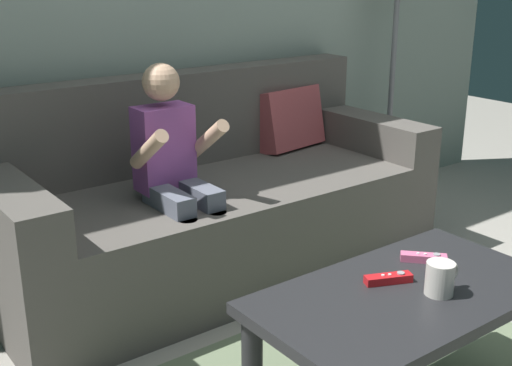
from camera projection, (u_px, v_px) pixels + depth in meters
name	position (u px, v px, depth m)	size (l,w,h in m)	color
couch	(214.00, 204.00, 2.92)	(1.96, 0.80, 0.85)	#56514C
person_seated_on_couch	(176.00, 172.00, 2.54)	(0.31, 0.38, 0.96)	slate
coffee_table	(403.00, 315.00, 1.88)	(0.89, 0.49, 0.44)	#232326
game_remote_pink_near_edge	(424.00, 258.00, 2.04)	(0.12, 0.13, 0.03)	pink
game_remote_red_center	(388.00, 279.00, 1.90)	(0.14, 0.09, 0.03)	red
coffee_mug	(440.00, 278.00, 1.83)	(0.12, 0.08, 0.10)	silver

